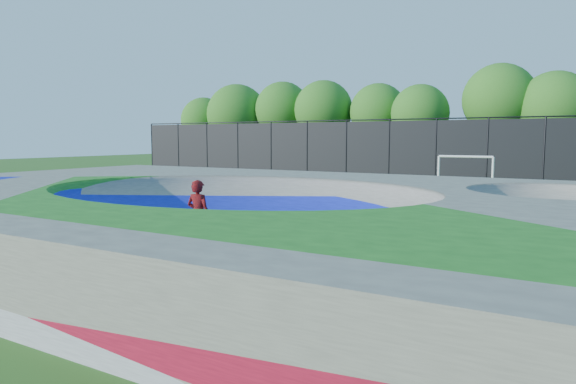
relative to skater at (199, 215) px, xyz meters
The scene contains 7 objects.
ground 1.48m from the skater, 78.29° to the left, with size 120.00×120.00×0.00m, color #265417.
skate_deck 1.19m from the skater, 78.29° to the left, with size 22.00×14.00×1.50m, color gray.
skater is the anchor object (origin of this frame).
skateboard 0.86m from the skater, ahead, with size 0.78×0.22×0.05m, color black.
soccer_goal 18.44m from the skater, 81.28° to the left, with size 2.88×0.12×1.90m.
fence 22.19m from the skater, 89.38° to the left, with size 48.09×0.09×4.04m.
treeline 27.77m from the skater, 91.16° to the left, with size 51.32×6.38×7.78m.
Camera 1 is at (8.09, -10.99, 2.80)m, focal length 32.00 mm.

